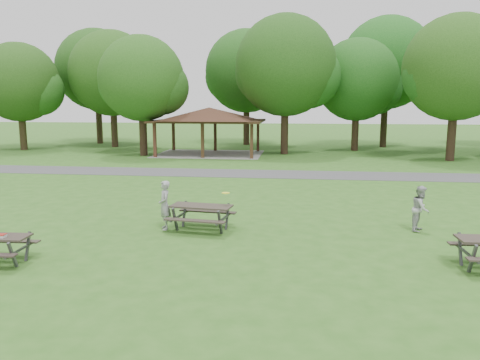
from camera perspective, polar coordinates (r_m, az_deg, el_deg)
name	(u,v)px	position (r m, az deg, el deg)	size (l,w,h in m)	color
ground	(190,244)	(14.11, -6.12, -7.80)	(160.00, 160.00, 0.00)	#2E5F1B
asphalt_path	(244,173)	(27.61, 0.52, 0.80)	(120.00, 3.20, 0.02)	#434346
pavilion	(209,116)	(37.80, -3.78, 7.77)	(8.60, 7.01, 3.76)	#3C1F15
tree_row_b	(20,85)	(45.54, -25.20, 10.47)	(7.14, 6.80, 9.28)	#332416
tree_row_c	(113,76)	(45.51, -15.21, 12.13)	(8.19, 7.80, 10.67)	black
tree_row_d	(143,81)	(37.65, -11.79, 11.71)	(6.93, 6.60, 9.27)	black
tree_row_e	(287,69)	(38.24, 5.72, 13.34)	(8.40, 8.00, 11.02)	black
tree_row_f	(358,82)	(41.96, 14.20, 11.47)	(7.35, 7.00, 9.55)	#311F16
tree_row_g	(458,71)	(36.86, 24.99, 11.96)	(7.77, 7.40, 10.25)	black
tree_deep_a	(98,72)	(49.93, -16.95, 12.48)	(8.40, 8.00, 11.38)	#2F2014
tree_deep_b	(248,74)	(46.49, 0.93, 12.83)	(8.40, 8.00, 11.13)	black
tree_deep_c	(388,66)	(45.94, 17.58, 13.13)	(8.82, 8.40, 11.90)	black
picnic_table_middle	(201,211)	(15.45, -4.72, -3.81)	(2.18, 1.84, 0.86)	#312A23
frisbee_in_flight	(226,193)	(15.33, -1.75, -1.58)	(0.30, 0.30, 0.02)	#FFFB28
frisbee_thrower	(165,205)	(15.66, -9.16, -3.05)	(0.59, 0.39, 1.63)	gray
frisbee_catcher	(421,209)	(16.37, 21.18, -3.26)	(0.73, 0.57, 1.50)	#AAAAAC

